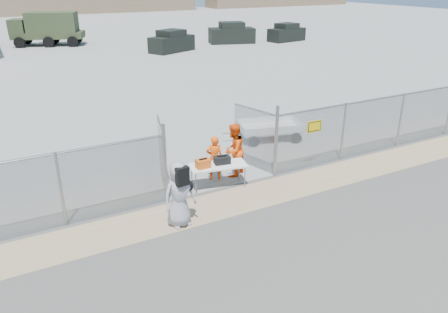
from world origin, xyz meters
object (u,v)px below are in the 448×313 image
utility_trailer (269,130)px  security_worker_right (233,150)px  visitor (179,194)px  security_worker_left (214,158)px  folding_table (218,176)px

utility_trailer → security_worker_right: bearing=-126.7°
visitor → security_worker_left: bearing=38.6°
security_worker_right → visitor: 3.63m
security_worker_right → security_worker_left: bearing=-33.3°
folding_table → security_worker_left: size_ratio=1.18×
folding_table → security_worker_right: (0.88, 0.54, 0.55)m
security_worker_left → security_worker_right: bearing=-157.8°
security_worker_left → security_worker_right: size_ratio=0.83×
folding_table → utility_trailer: 5.01m
security_worker_right → utility_trailer: (3.13, 2.46, -0.53)m
security_worker_left → security_worker_right: security_worker_right is taller
folding_table → visitor: size_ratio=0.97×
security_worker_left → folding_table: bearing=98.4°
security_worker_right → folding_table: bearing=0.0°
visitor → security_worker_right: bearing=30.3°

